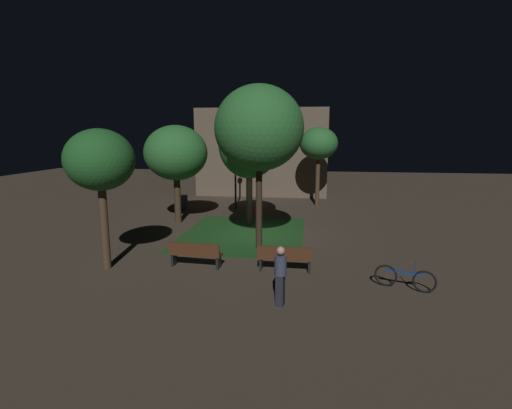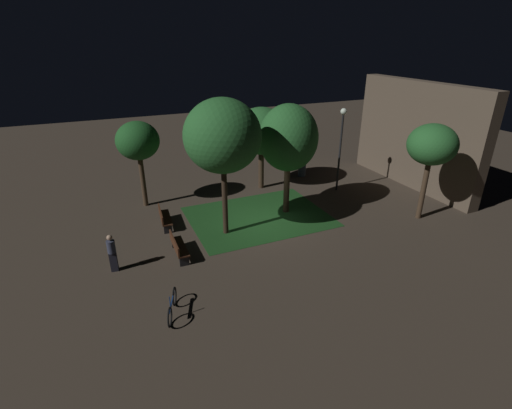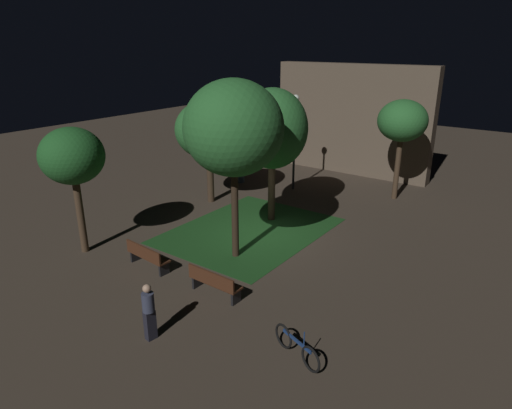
{
  "view_description": "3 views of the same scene",
  "coord_description": "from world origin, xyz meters",
  "px_view_note": "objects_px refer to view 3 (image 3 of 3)",
  "views": [
    {
      "loc": [
        2.24,
        -16.88,
        4.49
      ],
      "look_at": [
        -0.16,
        0.62,
        1.25
      ],
      "focal_mm": 27.42,
      "sensor_mm": 36.0,
      "label": 1
    },
    {
      "loc": [
        15.39,
        -7.07,
        8.6
      ],
      "look_at": [
        0.04,
        -0.39,
        1.04
      ],
      "focal_mm": 26.42,
      "sensor_mm": 36.0,
      "label": 2
    },
    {
      "loc": [
        9.61,
        -13.57,
        7.37
      ],
      "look_at": [
        -0.12,
        -0.21,
        1.34
      ],
      "focal_mm": 31.47,
      "sensor_mm": 36.0,
      "label": 3
    }
  ],
  "objects_px": {
    "bicycle": "(297,347)",
    "tree_left_canopy": "(272,129)",
    "bench_near_trees": "(147,256)",
    "pedestrian": "(149,311)",
    "tree_right_canopy": "(209,130)",
    "tree_back_left": "(402,122)",
    "trash_bin": "(240,175)",
    "tree_tall_center": "(234,129)",
    "tree_back_right": "(72,157)",
    "lamp_post_path_center": "(295,127)",
    "bench_front_right": "(214,282)"
  },
  "relations": [
    {
      "from": "bench_front_right",
      "to": "tree_left_canopy",
      "type": "bearing_deg",
      "value": 108.88
    },
    {
      "from": "lamp_post_path_center",
      "to": "tree_left_canopy",
      "type": "bearing_deg",
      "value": -70.64
    },
    {
      "from": "bicycle",
      "to": "tree_left_canopy",
      "type": "bearing_deg",
      "value": 128.07
    },
    {
      "from": "bench_near_trees",
      "to": "tree_back_left",
      "type": "height_order",
      "value": "tree_back_left"
    },
    {
      "from": "tree_left_canopy",
      "to": "trash_bin",
      "type": "distance_m",
      "value": 6.77
    },
    {
      "from": "bench_front_right",
      "to": "tree_tall_center",
      "type": "xyz_separation_m",
      "value": [
        -1.19,
        2.55,
        4.17
      ]
    },
    {
      "from": "tree_left_canopy",
      "to": "bicycle",
      "type": "relative_size",
      "value": 3.45
    },
    {
      "from": "bench_near_trees",
      "to": "pedestrian",
      "type": "relative_size",
      "value": 1.14
    },
    {
      "from": "bench_near_trees",
      "to": "tree_left_canopy",
      "type": "bearing_deg",
      "value": 81.87
    },
    {
      "from": "tree_back_left",
      "to": "bicycle",
      "type": "distance_m",
      "value": 13.82
    },
    {
      "from": "tree_left_canopy",
      "to": "tree_right_canopy",
      "type": "xyz_separation_m",
      "value": [
        -3.71,
        0.22,
        -0.47
      ]
    },
    {
      "from": "tree_back_left",
      "to": "tree_right_canopy",
      "type": "xyz_separation_m",
      "value": [
        -7.09,
        -5.7,
        -0.32
      ]
    },
    {
      "from": "tree_left_canopy",
      "to": "trash_bin",
      "type": "bearing_deg",
      "value": 141.77
    },
    {
      "from": "tree_right_canopy",
      "to": "tree_left_canopy",
      "type": "bearing_deg",
      "value": -3.38
    },
    {
      "from": "tree_back_right",
      "to": "tree_right_canopy",
      "type": "xyz_separation_m",
      "value": [
        0.12,
        6.93,
        -0.1
      ]
    },
    {
      "from": "lamp_post_path_center",
      "to": "bicycle",
      "type": "distance_m",
      "value": 13.88
    },
    {
      "from": "bench_front_right",
      "to": "tree_right_canopy",
      "type": "relative_size",
      "value": 0.37
    },
    {
      "from": "bench_near_trees",
      "to": "tree_tall_center",
      "type": "distance_m",
      "value": 5.22
    },
    {
      "from": "pedestrian",
      "to": "trash_bin",
      "type": "bearing_deg",
      "value": 118.42
    },
    {
      "from": "bench_near_trees",
      "to": "tree_back_left",
      "type": "bearing_deg",
      "value": 70.65
    },
    {
      "from": "bench_near_trees",
      "to": "tree_back_right",
      "type": "distance_m",
      "value": 4.3
    },
    {
      "from": "tree_tall_center",
      "to": "lamp_post_path_center",
      "type": "bearing_deg",
      "value": 107.08
    },
    {
      "from": "tree_back_right",
      "to": "tree_left_canopy",
      "type": "distance_m",
      "value": 7.74
    },
    {
      "from": "tree_tall_center",
      "to": "tree_back_right",
      "type": "relative_size",
      "value": 1.36
    },
    {
      "from": "tree_right_canopy",
      "to": "bicycle",
      "type": "xyz_separation_m",
      "value": [
        9.39,
        -7.48,
        -3.15
      ]
    },
    {
      "from": "bench_near_trees",
      "to": "tree_back_right",
      "type": "height_order",
      "value": "tree_back_right"
    },
    {
      "from": "bench_near_trees",
      "to": "bicycle",
      "type": "distance_m",
      "value": 6.66
    },
    {
      "from": "trash_bin",
      "to": "pedestrian",
      "type": "xyz_separation_m",
      "value": [
        6.71,
        -12.39,
        0.43
      ]
    },
    {
      "from": "pedestrian",
      "to": "bench_near_trees",
      "type": "bearing_deg",
      "value": 140.08
    },
    {
      "from": "trash_bin",
      "to": "tree_back_left",
      "type": "bearing_deg",
      "value": 16.57
    },
    {
      "from": "tree_right_canopy",
      "to": "tree_back_left",
      "type": "bearing_deg",
      "value": 38.81
    },
    {
      "from": "bench_front_right",
      "to": "tree_tall_center",
      "type": "bearing_deg",
      "value": 114.99
    },
    {
      "from": "tree_tall_center",
      "to": "trash_bin",
      "type": "height_order",
      "value": "tree_tall_center"
    },
    {
      "from": "bench_near_trees",
      "to": "tree_right_canopy",
      "type": "xyz_separation_m",
      "value": [
        -2.81,
        6.47,
        3.02
      ]
    },
    {
      "from": "tree_right_canopy",
      "to": "bicycle",
      "type": "distance_m",
      "value": 12.41
    },
    {
      "from": "lamp_post_path_center",
      "to": "tree_tall_center",
      "type": "bearing_deg",
      "value": -72.92
    },
    {
      "from": "tree_back_left",
      "to": "tree_right_canopy",
      "type": "distance_m",
      "value": 9.1
    },
    {
      "from": "tree_tall_center",
      "to": "pedestrian",
      "type": "distance_m",
      "value": 6.49
    },
    {
      "from": "tree_tall_center",
      "to": "bench_near_trees",
      "type": "bearing_deg",
      "value": -125.95
    },
    {
      "from": "bench_near_trees",
      "to": "tree_left_canopy",
      "type": "xyz_separation_m",
      "value": [
        0.89,
        6.25,
        3.49
      ]
    },
    {
      "from": "tree_back_right",
      "to": "pedestrian",
      "type": "height_order",
      "value": "tree_back_right"
    },
    {
      "from": "tree_back_right",
      "to": "bicycle",
      "type": "relative_size",
      "value": 2.83
    },
    {
      "from": "tree_right_canopy",
      "to": "lamp_post_path_center",
      "type": "relative_size",
      "value": 1.0
    },
    {
      "from": "pedestrian",
      "to": "tree_back_right",
      "type": "bearing_deg",
      "value": 160.64
    },
    {
      "from": "tree_left_canopy",
      "to": "trash_bin",
      "type": "xyz_separation_m",
      "value": [
        -4.53,
        3.56,
        -3.55
      ]
    },
    {
      "from": "bench_near_trees",
      "to": "tree_left_canopy",
      "type": "height_order",
      "value": "tree_left_canopy"
    },
    {
      "from": "tree_tall_center",
      "to": "tree_left_canopy",
      "type": "xyz_separation_m",
      "value": [
        -0.95,
        3.71,
        -0.68
      ]
    },
    {
      "from": "pedestrian",
      "to": "bicycle",
      "type": "bearing_deg",
      "value": 24.03
    },
    {
      "from": "bench_near_trees",
      "to": "tree_tall_center",
      "type": "relative_size",
      "value": 0.29
    },
    {
      "from": "tree_back_left",
      "to": "tree_tall_center",
      "type": "bearing_deg",
      "value": -104.16
    }
  ]
}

